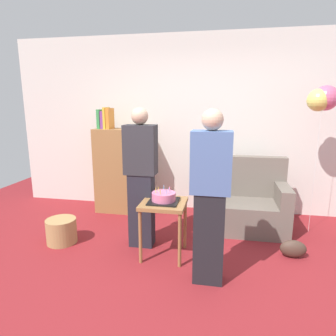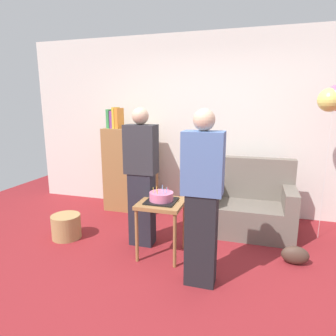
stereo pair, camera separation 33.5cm
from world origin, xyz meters
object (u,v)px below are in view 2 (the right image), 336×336
at_px(bookshelf, 130,169).
at_px(wicker_basket, 66,226).
at_px(side_table, 161,210).
at_px(couch, 250,206).
at_px(birthday_cake, 161,197).
at_px(person_holding_cake, 202,199).
at_px(person_blowing_candles, 141,177).
at_px(handbag, 295,255).
at_px(balloon_bunch, 335,99).

xyz_separation_m(bookshelf, wicker_basket, (-0.36, -1.19, -0.52)).
bearing_deg(side_table, wicker_basket, 177.15).
relative_size(couch, side_table, 1.75).
bearing_deg(bookshelf, birthday_cake, -53.58).
distance_m(person_holding_cake, wicker_basket, 1.98).
bearing_deg(bookshelf, wicker_basket, -107.00).
distance_m(person_blowing_candles, handbag, 1.87).
height_order(birthday_cake, balloon_bunch, balloon_bunch).
height_order(side_table, balloon_bunch, balloon_bunch).
relative_size(person_blowing_candles, person_holding_cake, 1.00).
bearing_deg(side_table, person_holding_cake, -37.57).
bearing_deg(couch, balloon_bunch, 6.59).
bearing_deg(bookshelf, person_blowing_candles, -59.63).
xyz_separation_m(wicker_basket, balloon_bunch, (3.09, 0.99, 1.58)).
xyz_separation_m(couch, handbag, (0.49, -0.73, -0.24)).
relative_size(couch, bookshelf, 0.68).
relative_size(bookshelf, side_table, 2.58).
bearing_deg(person_holding_cake, person_blowing_candles, -22.13).
distance_m(side_table, handbag, 1.50).
distance_m(side_table, wicker_basket, 1.35).
xyz_separation_m(side_table, balloon_bunch, (1.80, 1.05, 1.20)).
bearing_deg(wicker_basket, side_table, -2.85).
xyz_separation_m(person_holding_cake, handbag, (0.90, 0.61, -0.73)).
xyz_separation_m(side_table, birthday_cake, (-0.00, 0.00, 0.15)).
relative_size(couch, person_holding_cake, 0.67).
distance_m(birthday_cake, wicker_basket, 1.40).
height_order(bookshelf, person_blowing_candles, person_blowing_candles).
bearing_deg(wicker_basket, person_blowing_candles, 7.91).
height_order(couch, person_blowing_candles, person_blowing_candles).
xyz_separation_m(person_blowing_candles, person_holding_cake, (0.82, -0.60, 0.00)).
xyz_separation_m(side_table, wicker_basket, (-1.29, 0.06, -0.38)).
distance_m(person_blowing_candles, wicker_basket, 1.20).
bearing_deg(bookshelf, handbag, -23.97).
height_order(person_blowing_candles, handbag, person_blowing_candles).
distance_m(bookshelf, person_holding_cake, 2.20).
height_order(couch, balloon_bunch, balloon_bunch).
bearing_deg(handbag, bookshelf, 156.03).
relative_size(birthday_cake, person_holding_cake, 0.20).
bearing_deg(couch, wicker_basket, -158.23).
xyz_separation_m(bookshelf, person_holding_cake, (1.44, -1.65, 0.16)).
height_order(couch, bookshelf, bookshelf).
distance_m(bookshelf, wicker_basket, 1.35).
distance_m(bookshelf, side_table, 1.57).
bearing_deg(couch, person_holding_cake, -106.99).
bearing_deg(birthday_cake, side_table, -23.16).
xyz_separation_m(couch, side_table, (-0.92, -0.95, 0.19)).
relative_size(couch, birthday_cake, 3.44).
relative_size(side_table, person_blowing_candles, 0.38).
bearing_deg(person_blowing_candles, birthday_cake, -42.04).
xyz_separation_m(side_table, handbag, (1.42, 0.21, -0.43)).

